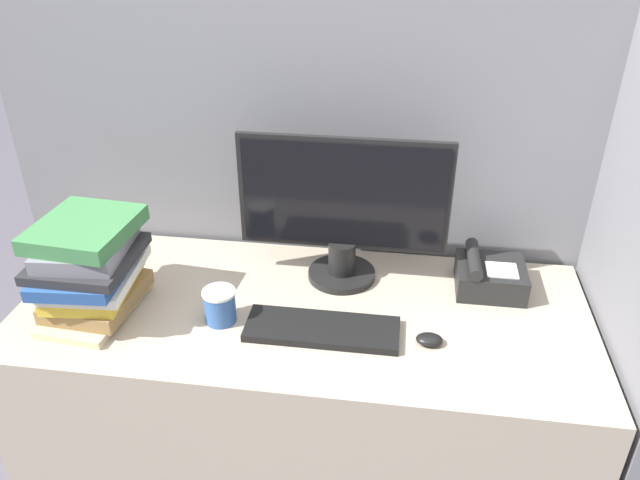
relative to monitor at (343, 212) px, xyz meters
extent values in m
cube|color=slate|center=(-0.09, 0.19, -0.20)|extent=(1.95, 0.04, 1.50)
cube|color=slate|center=(0.72, -0.14, -0.20)|extent=(0.04, 0.71, 1.50)
cube|color=tan|center=(-0.09, -0.17, -0.58)|extent=(1.55, 0.65, 0.74)
cylinder|color=black|center=(0.00, 0.00, -0.20)|extent=(0.20, 0.20, 0.02)
cylinder|color=black|center=(0.00, 0.00, -0.14)|extent=(0.08, 0.08, 0.10)
cube|color=black|center=(0.00, 0.00, 0.05)|extent=(0.58, 0.02, 0.33)
cube|color=black|center=(0.00, -0.01, 0.05)|extent=(0.56, 0.01, 0.30)
cube|color=black|center=(-0.02, -0.27, -0.20)|extent=(0.39, 0.14, 0.02)
ellipsoid|color=black|center=(0.25, -0.27, -0.20)|extent=(0.07, 0.05, 0.03)
cylinder|color=#335999|center=(-0.29, -0.26, -0.17)|extent=(0.08, 0.08, 0.09)
cylinder|color=white|center=(-0.29, -0.26, -0.12)|extent=(0.09, 0.09, 0.01)
cube|color=#C6B78C|center=(-0.64, -0.26, -0.20)|extent=(0.22, 0.31, 0.02)
cube|color=olive|center=(-0.63, -0.25, -0.17)|extent=(0.23, 0.26, 0.04)
cube|color=gold|center=(-0.64, -0.25, -0.13)|extent=(0.21, 0.28, 0.04)
cube|color=silver|center=(-0.63, -0.25, -0.10)|extent=(0.23, 0.29, 0.03)
cube|color=#264C8C|center=(-0.64, -0.26, -0.07)|extent=(0.23, 0.30, 0.03)
cube|color=#262628|center=(-0.63, -0.26, -0.04)|extent=(0.24, 0.27, 0.03)
cube|color=slate|center=(-0.63, -0.26, -0.01)|extent=(0.22, 0.25, 0.04)
cube|color=#38723F|center=(-0.63, -0.25, 0.03)|extent=(0.25, 0.27, 0.04)
cube|color=black|center=(0.42, 0.00, -0.17)|extent=(0.19, 0.17, 0.08)
cube|color=white|center=(0.45, -0.02, -0.13)|extent=(0.09, 0.08, 0.00)
cylinder|color=black|center=(0.37, 0.00, -0.12)|extent=(0.04, 0.18, 0.04)
camera|label=1|loc=(0.15, -1.53, 0.80)|focal=35.00mm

